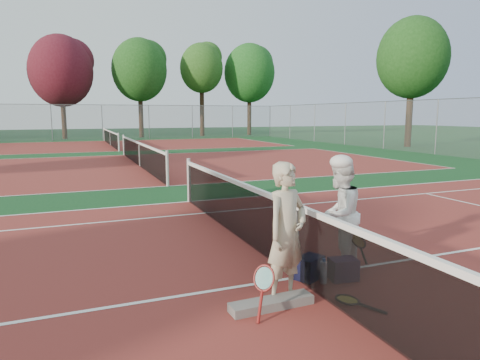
% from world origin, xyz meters
% --- Properties ---
extents(ground, '(130.00, 130.00, 0.00)m').
position_xyz_m(ground, '(0.00, 0.00, 0.00)').
color(ground, '#103B18').
rests_on(ground, ground).
extents(court_main, '(23.77, 10.97, 0.01)m').
position_xyz_m(court_main, '(0.00, 0.00, 0.00)').
color(court_main, maroon).
rests_on(court_main, ground).
extents(court_far_a, '(23.77, 10.97, 0.01)m').
position_xyz_m(court_far_a, '(0.00, 13.50, 0.00)').
color(court_far_a, maroon).
rests_on(court_far_a, ground).
extents(court_far_b, '(23.77, 10.97, 0.01)m').
position_xyz_m(court_far_b, '(0.00, 27.00, 0.00)').
color(court_far_b, maroon).
rests_on(court_far_b, ground).
extents(net_main, '(0.10, 10.98, 1.02)m').
position_xyz_m(net_main, '(0.00, 0.00, 0.51)').
color(net_main, black).
rests_on(net_main, ground).
extents(net_far_a, '(0.10, 10.98, 1.02)m').
position_xyz_m(net_far_a, '(0.00, 13.50, 0.51)').
color(net_far_a, black).
rests_on(net_far_a, ground).
extents(net_far_b, '(0.10, 10.98, 1.02)m').
position_xyz_m(net_far_b, '(0.00, 27.00, 0.51)').
color(net_far_b, black).
rests_on(net_far_b, ground).
extents(fence_back, '(32.00, 0.06, 3.00)m').
position_xyz_m(fence_back, '(0.00, 34.00, 1.50)').
color(fence_back, slate).
rests_on(fence_back, ground).
extents(player_a, '(0.71, 0.60, 1.65)m').
position_xyz_m(player_a, '(-0.45, -0.57, 0.83)').
color(player_a, '#B8AB8E').
rests_on(player_a, ground).
extents(player_b, '(0.96, 0.90, 1.56)m').
position_xyz_m(player_b, '(0.79, 0.17, 0.78)').
color(player_b, white).
rests_on(player_b, ground).
extents(racket_red, '(0.36, 0.36, 0.57)m').
position_xyz_m(racket_red, '(-0.87, -0.86, 0.29)').
color(racket_red, maroon).
rests_on(racket_red, ground).
extents(racket_black_held, '(0.41, 0.37, 0.53)m').
position_xyz_m(racket_black_held, '(0.99, -0.01, 0.26)').
color(racket_black_held, black).
rests_on(racket_black_held, ground).
extents(racket_spare, '(0.53, 0.66, 0.06)m').
position_xyz_m(racket_spare, '(0.18, -0.91, 0.03)').
color(racket_spare, black).
rests_on(racket_spare, ground).
extents(sports_bag_navy, '(0.46, 0.41, 0.30)m').
position_xyz_m(sports_bag_navy, '(0.16, -0.08, 0.15)').
color(sports_bag_navy, black).
rests_on(sports_bag_navy, ground).
extents(sports_bag_purple, '(0.39, 0.30, 0.29)m').
position_xyz_m(sports_bag_purple, '(0.56, -0.29, 0.15)').
color(sports_bag_purple, black).
rests_on(sports_bag_purple, ground).
extents(net_cover_canvas, '(1.00, 0.26, 0.11)m').
position_xyz_m(net_cover_canvas, '(-0.70, -0.69, 0.05)').
color(net_cover_canvas, '#67615D').
rests_on(net_cover_canvas, ground).
extents(water_bottle, '(0.09, 0.09, 0.30)m').
position_xyz_m(water_bottle, '(0.24, -0.30, 0.15)').
color(water_bottle, '#C9E3FF').
rests_on(water_bottle, ground).
extents(tree_back_maroon, '(5.50, 5.50, 9.17)m').
position_xyz_m(tree_back_maroon, '(-3.06, 37.15, 5.99)').
color(tree_back_maroon, '#382314').
rests_on(tree_back_maroon, ground).
extents(tree_back_3, '(5.14, 5.14, 9.29)m').
position_xyz_m(tree_back_3, '(3.79, 37.08, 6.31)').
color(tree_back_3, '#382314').
rests_on(tree_back_3, ground).
extents(tree_back_4, '(4.31, 4.31, 9.27)m').
position_xyz_m(tree_back_4, '(10.04, 37.58, 6.75)').
color(tree_back_4, '#382314').
rests_on(tree_back_4, ground).
extents(tree_back_5, '(5.37, 5.37, 9.60)m').
position_xyz_m(tree_back_5, '(15.45, 37.98, 6.50)').
color(tree_back_5, '#382314').
rests_on(tree_back_5, ground).
extents(tree_right_1, '(4.65, 4.65, 8.58)m').
position_xyz_m(tree_right_1, '(18.77, 18.09, 5.88)').
color(tree_right_1, '#382314').
rests_on(tree_right_1, ground).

